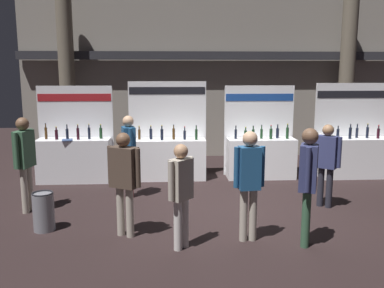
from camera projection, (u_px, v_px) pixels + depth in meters
ground_plane at (231, 209)px, 8.10m from camera, size 24.00×24.00×0.00m
hall_colonnade at (208, 67)px, 12.65m from camera, size 11.21×1.02×5.62m
exhibitor_booth_0 at (75, 156)px, 10.04m from camera, size 1.81×0.71×2.29m
exhibitor_booth_1 at (168, 155)px, 10.28m from camera, size 1.94×0.66×2.39m
exhibitor_booth_2 at (260, 154)px, 10.40m from camera, size 1.76×0.66×2.29m
exhibitor_booth_3 at (356, 153)px, 10.47m from camera, size 1.99×0.66×2.35m
trash_bin at (44, 211)px, 6.96m from camera, size 0.35×0.35×0.66m
visitor_1 at (124, 175)px, 6.60m from camera, size 0.54×0.41×1.70m
visitor_2 at (327, 159)px, 8.06m from camera, size 0.45×0.41×1.64m
visitor_3 at (181, 189)px, 6.14m from camera, size 0.38×0.39×1.61m
visitor_5 at (249, 177)px, 6.42m from camera, size 0.49×0.27×1.75m
visitor_6 at (129, 149)px, 8.70m from camera, size 0.33×0.50×1.74m
visitor_7 at (308, 176)px, 6.23m from camera, size 0.37×0.49×1.82m
visitor_9 at (25, 156)px, 7.76m from camera, size 0.30×0.57×1.81m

